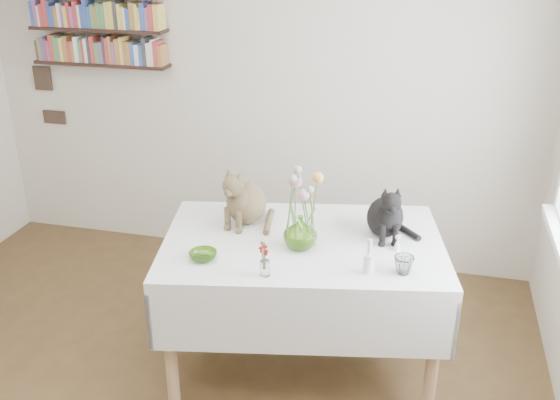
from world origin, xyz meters
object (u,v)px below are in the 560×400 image
(flower_vase, at_px, (300,232))
(tabby_cat, at_px, (247,192))
(black_cat, at_px, (386,207))
(dining_table, at_px, (302,272))

(flower_vase, bearing_deg, tabby_cat, 145.93)
(tabby_cat, relative_size, black_cat, 1.10)
(tabby_cat, bearing_deg, dining_table, -7.14)
(tabby_cat, xyz_separation_m, flower_vase, (0.35, -0.24, -0.08))
(tabby_cat, height_order, flower_vase, tabby_cat)
(black_cat, distance_m, flower_vase, 0.49)
(dining_table, xyz_separation_m, tabby_cat, (-0.35, 0.15, 0.37))
(black_cat, relative_size, flower_vase, 1.76)
(tabby_cat, bearing_deg, flower_vase, -17.50)
(dining_table, bearing_deg, tabby_cat, 156.29)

